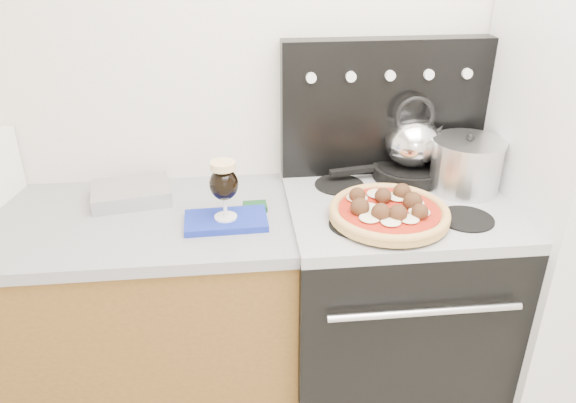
{
  "coord_description": "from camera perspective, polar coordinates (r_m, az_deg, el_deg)",
  "views": [
    {
      "loc": [
        -0.48,
        -0.5,
        1.8
      ],
      "look_at": [
        -0.32,
        1.05,
        1.0
      ],
      "focal_mm": 35.0,
      "sensor_mm": 36.0,
      "label": 1
    }
  ],
  "objects": [
    {
      "name": "room_shell",
      "position": [
        1.08,
        21.67,
        -5.65
      ],
      "size": [
        3.52,
        3.01,
        2.52
      ],
      "color": "#BCB3A2",
      "rests_on": "ground"
    },
    {
      "name": "base_cabinet",
      "position": [
        2.25,
        -19.11,
        -12.29
      ],
      "size": [
        1.45,
        0.6,
        0.86
      ],
      "primitive_type": "cube",
      "color": "brown",
      "rests_on": "ground"
    },
    {
      "name": "countertop",
      "position": [
        2.01,
        -21.02,
        -2.2
      ],
      "size": [
        1.48,
        0.63,
        0.04
      ],
      "primitive_type": "cube",
      "color": "#95949A",
      "rests_on": "base_cabinet"
    },
    {
      "name": "stove_body",
      "position": [
        2.23,
        10.08,
        -11.07
      ],
      "size": [
        0.76,
        0.65,
        0.88
      ],
      "primitive_type": "cube",
      "color": "black",
      "rests_on": "ground"
    },
    {
      "name": "cooktop",
      "position": [
        1.98,
        11.14,
        -0.51
      ],
      "size": [
        0.76,
        0.65,
        0.04
      ],
      "primitive_type": "cube",
      "color": "#ADADB2",
      "rests_on": "stove_body"
    },
    {
      "name": "backguard",
      "position": [
        2.12,
        9.71,
        9.4
      ],
      "size": [
        0.76,
        0.08,
        0.5
      ],
      "primitive_type": "cube",
      "color": "black",
      "rests_on": "cooktop"
    },
    {
      "name": "foil_sheet",
      "position": [
        2.05,
        -15.62,
        0.82
      ],
      "size": [
        0.3,
        0.24,
        0.05
      ],
      "primitive_type": "cube",
      "rotation": [
        0.0,
        0.0,
        0.18
      ],
      "color": "silver",
      "rests_on": "countertop"
    },
    {
      "name": "oven_mitt",
      "position": [
        1.84,
        -6.32,
        -1.95
      ],
      "size": [
        0.27,
        0.16,
        0.02
      ],
      "primitive_type": "cube",
      "rotation": [
        0.0,
        0.0,
        0.03
      ],
      "color": "#17289F",
      "rests_on": "countertop"
    },
    {
      "name": "beer_glass",
      "position": [
        1.79,
        -6.5,
        1.17
      ],
      "size": [
        0.12,
        0.12,
        0.2
      ],
      "primitive_type": null,
      "rotation": [
        0.0,
        0.0,
        0.34
      ],
      "color": "black",
      "rests_on": "oven_mitt"
    },
    {
      "name": "pizza_pan",
      "position": [
        1.84,
        10.16,
        -1.75
      ],
      "size": [
        0.36,
        0.36,
        0.01
      ],
      "primitive_type": "cylinder",
      "rotation": [
        0.0,
        0.0,
        0.0
      ],
      "color": "black",
      "rests_on": "cooktop"
    },
    {
      "name": "pizza",
      "position": [
        1.83,
        10.25,
        -0.84
      ],
      "size": [
        0.46,
        0.46,
        0.05
      ],
      "primitive_type": null,
      "rotation": [
        0.0,
        0.0,
        0.23
      ],
      "color": "tan",
      "rests_on": "pizza_pan"
    },
    {
      "name": "skillet",
      "position": [
        2.15,
        12.19,
        2.97
      ],
      "size": [
        0.31,
        0.31,
        0.05
      ],
      "primitive_type": "cylinder",
      "rotation": [
        0.0,
        0.0,
        0.18
      ],
      "color": "#252525",
      "rests_on": "cooktop"
    },
    {
      "name": "tea_kettle",
      "position": [
        2.1,
        12.54,
        6.34
      ],
      "size": [
        0.22,
        0.22,
        0.22
      ],
      "primitive_type": null,
      "rotation": [
        0.0,
        0.0,
        -0.12
      ],
      "color": "white",
      "rests_on": "skillet"
    },
    {
      "name": "stock_pot",
      "position": [
        2.09,
        17.61,
        3.42
      ],
      "size": [
        0.28,
        0.28,
        0.18
      ],
      "primitive_type": "cylinder",
      "rotation": [
        0.0,
        0.0,
        0.17
      ],
      "color": "silver",
      "rests_on": "cooktop"
    }
  ]
}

